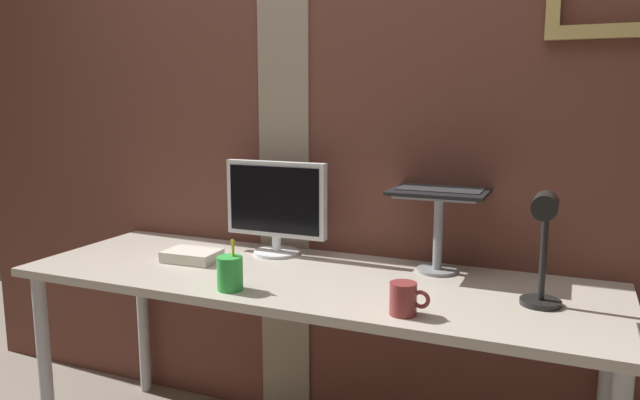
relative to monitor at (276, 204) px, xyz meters
The scene contains 9 objects.
brick_wall_back 0.44m from the monitor, 50.54° to the left, with size 3.72×0.16×2.65m.
desk 0.42m from the monitor, 42.63° to the right, with size 2.05×0.68×0.75m.
monitor is the anchor object (origin of this frame).
laptop_stand 0.64m from the monitor, ahead, with size 0.28×0.22×0.28m.
laptop 0.65m from the monitor, ahead, with size 0.33×0.30×0.24m.
desk_lamp 1.03m from the monitor, 15.36° to the right, with size 0.12×0.20×0.35m.
pen_cup 0.49m from the monitor, 81.27° to the right, with size 0.08×0.08×0.16m.
coffee_mug 0.80m from the monitor, 35.57° to the right, with size 0.12×0.08×0.09m.
paper_clutter_stack 0.37m from the monitor, 138.14° to the right, with size 0.20×0.14×0.04m, color silver.
Camera 1 is at (0.91, -1.83, 1.36)m, focal length 33.84 mm.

